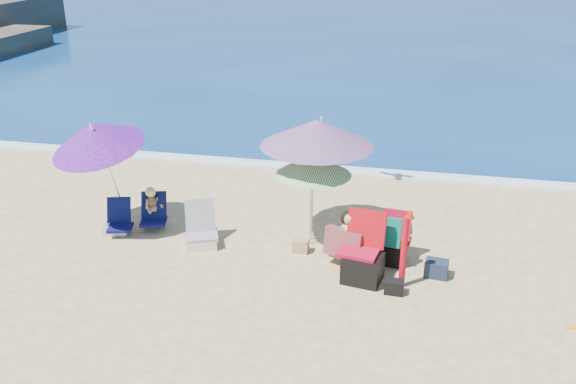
% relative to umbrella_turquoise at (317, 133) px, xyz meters
% --- Properties ---
extents(ground, '(120.00, 120.00, 0.00)m').
position_rel_umbrella_turquoise_xyz_m(ground, '(-0.10, -1.53, -2.04)').
color(ground, '#D8BC84').
rests_on(ground, ground).
extents(sea, '(120.00, 80.00, 0.12)m').
position_rel_umbrella_turquoise_xyz_m(sea, '(-0.10, 43.47, -2.09)').
color(sea, navy).
rests_on(sea, ground).
extents(foam, '(120.00, 0.50, 0.04)m').
position_rel_umbrella_turquoise_xyz_m(foam, '(-0.10, 3.57, -2.02)').
color(foam, white).
rests_on(foam, ground).
extents(umbrella_turquoise, '(2.46, 2.46, 2.31)m').
position_rel_umbrella_turquoise_xyz_m(umbrella_turquoise, '(0.00, 0.00, 0.00)').
color(umbrella_turquoise, white).
rests_on(umbrella_turquoise, ground).
extents(umbrella_striped, '(1.53, 1.53, 1.79)m').
position_rel_umbrella_turquoise_xyz_m(umbrella_striped, '(0.00, -0.30, -0.48)').
color(umbrella_striped, white).
rests_on(umbrella_striped, ground).
extents(umbrella_blue, '(2.22, 2.26, 2.33)m').
position_rel_umbrella_turquoise_xyz_m(umbrella_blue, '(-3.92, -0.59, -0.13)').
color(umbrella_blue, white).
rests_on(umbrella_blue, ground).
extents(furled_umbrella, '(0.20, 0.19, 1.35)m').
position_rel_umbrella_turquoise_xyz_m(furled_umbrella, '(1.66, -1.42, -1.29)').
color(furled_umbrella, '#B60D19').
rests_on(furled_umbrella, ground).
extents(chair_navy, '(0.69, 0.70, 0.63)m').
position_rel_umbrella_turquoise_xyz_m(chair_navy, '(-3.70, -0.56, -1.87)').
color(chair_navy, '#0B0C3F').
rests_on(chair_navy, ground).
extents(chair_rainbow, '(0.76, 0.85, 0.77)m').
position_rel_umbrella_turquoise_xyz_m(chair_rainbow, '(-1.98, -0.71, -1.83)').
color(chair_rainbow, '#E57450').
rests_on(chair_rainbow, ground).
extents(camp_chair_left, '(0.79, 0.77, 1.11)m').
position_rel_umbrella_turquoise_xyz_m(camp_chair_left, '(1.01, -1.31, -1.70)').
color(camp_chair_left, '#A90C2C').
rests_on(camp_chair_left, ground).
extents(camp_chair_right, '(0.78, 0.70, 0.92)m').
position_rel_umbrella_turquoise_xyz_m(camp_chair_right, '(1.42, -0.66, -1.70)').
color(camp_chair_right, '#A00D0B').
rests_on(camp_chair_right, ground).
extents(person_center, '(0.78, 0.70, 0.99)m').
position_rel_umbrella_turquoise_xyz_m(person_center, '(0.70, -0.94, -1.56)').
color(person_center, tan).
rests_on(person_center, ground).
extents(person_left, '(0.60, 0.66, 0.87)m').
position_rel_umbrella_turquoise_xyz_m(person_left, '(-3.10, -0.21, -1.64)').
color(person_left, tan).
rests_on(person_left, ground).
extents(bag_tan, '(0.28, 0.21, 0.23)m').
position_rel_umbrella_turquoise_xyz_m(bag_tan, '(-0.15, -0.61, -1.92)').
color(bag_tan, '#A57D5E').
rests_on(bag_tan, ground).
extents(bag_navy_b, '(0.41, 0.33, 0.28)m').
position_rel_umbrella_turquoise_xyz_m(bag_navy_b, '(2.20, -0.97, -1.90)').
color(bag_navy_b, '#1A2339').
rests_on(bag_navy_b, ground).
extents(bag_black_b, '(0.30, 0.22, 0.23)m').
position_rel_umbrella_turquoise_xyz_m(bag_black_b, '(1.55, -1.65, -1.92)').
color(bag_black_b, black).
rests_on(bag_black_b, ground).
extents(orange_item, '(0.21, 0.10, 0.03)m').
position_rel_umbrella_turquoise_xyz_m(orange_item, '(4.13, -2.06, -2.02)').
color(orange_item, orange).
rests_on(orange_item, ground).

